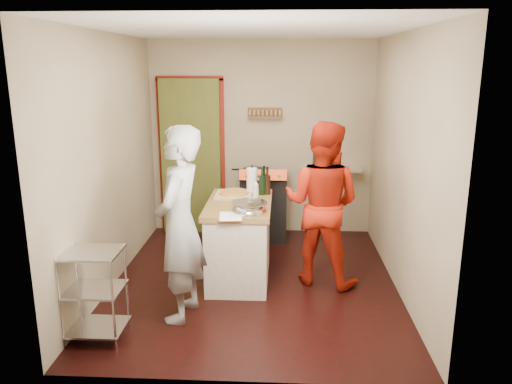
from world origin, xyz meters
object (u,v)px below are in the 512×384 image
wire_shelving (94,291)px  island (240,238)px  person_stripe (180,225)px  person_red (322,204)px  stove (264,206)px

wire_shelving → island: size_ratio=0.64×
wire_shelving → person_stripe: 0.90m
person_red → stove: bearing=-41.8°
island → stove: bearing=81.0°
stove → wire_shelving: bearing=-116.9°
island → person_red: person_red is taller
stove → wire_shelving: stove is taller
wire_shelving → island: (1.12, 1.30, 0.02)m
island → wire_shelving: bearing=-130.7°
stove → island: island is taller
stove → island: (-0.21, -1.32, 0.01)m
person_red → wire_shelving: bearing=55.0°
wire_shelving → island: bearing=49.3°
stove → person_stripe: bearing=-107.0°
stove → person_red: person_red is taller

